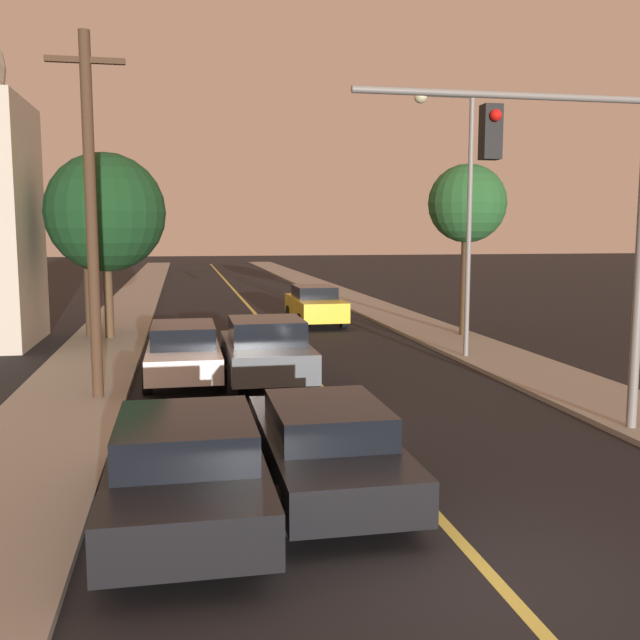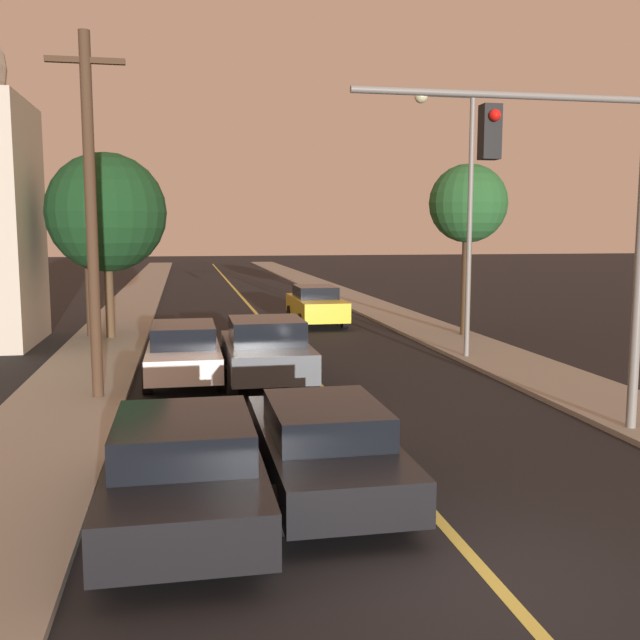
# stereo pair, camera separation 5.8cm
# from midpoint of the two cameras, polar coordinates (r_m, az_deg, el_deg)

# --- Properties ---
(ground_plane) EXTENTS (200.00, 200.00, 0.00)m
(ground_plane) POSITION_cam_midpoint_polar(r_m,az_deg,el_deg) (8.29, 13.62, -19.63)
(ground_plane) COLOR black
(road_surface) EXTENTS (8.90, 80.00, 0.01)m
(road_surface) POSITION_cam_midpoint_polar(r_m,az_deg,el_deg) (42.98, -6.73, 2.16)
(road_surface) COLOR black
(road_surface) RESTS_ON ground
(sidewalk_left) EXTENTS (2.50, 80.00, 0.12)m
(sidewalk_left) POSITION_cam_midpoint_polar(r_m,az_deg,el_deg) (42.93, -14.35, 2.06)
(sidewalk_left) COLOR gray
(sidewalk_left) RESTS_ON ground
(sidewalk_right) EXTENTS (2.50, 80.00, 0.12)m
(sidewalk_right) POSITION_cam_midpoint_polar(r_m,az_deg,el_deg) (43.77, 0.74, 2.37)
(sidewalk_right) COLOR gray
(sidewalk_right) RESTS_ON ground
(car_near_lane_front) EXTENTS (1.86, 4.64, 1.32)m
(car_near_lane_front) POSITION_cam_midpoint_polar(r_m,az_deg,el_deg) (10.32, 0.27, -9.85)
(car_near_lane_front) COLOR black
(car_near_lane_front) RESTS_ON ground
(car_near_lane_second) EXTENTS (2.05, 4.25, 1.62)m
(car_near_lane_second) POSITION_cam_midpoint_polar(r_m,az_deg,el_deg) (17.27, -4.44, -2.44)
(car_near_lane_second) COLOR #474C51
(car_near_lane_second) RESTS_ON ground
(car_outer_lane_front) EXTENTS (2.01, 4.62, 1.41)m
(car_outer_lane_front) POSITION_cam_midpoint_polar(r_m,az_deg,el_deg) (9.40, -10.82, -11.38)
(car_outer_lane_front) COLOR black
(car_outer_lane_front) RESTS_ON ground
(car_outer_lane_second) EXTENTS (1.86, 4.92, 1.43)m
(car_outer_lane_second) POSITION_cam_midpoint_polar(r_m,az_deg,el_deg) (18.06, -10.95, -2.41)
(car_outer_lane_second) COLOR white
(car_outer_lane_second) RESTS_ON ground
(car_far_oncoming) EXTENTS (1.87, 4.84, 1.51)m
(car_far_oncoming) POSITION_cam_midpoint_polar(r_m,az_deg,el_deg) (28.48, -0.47, 1.25)
(car_far_oncoming) COLOR gold
(car_far_oncoming) RESTS_ON ground
(traffic_signal_mast) EXTENTS (5.41, 0.42, 6.08)m
(traffic_signal_mast) POSITION_cam_midpoint_polar(r_m,az_deg,el_deg) (13.29, 19.81, 9.26)
(traffic_signal_mast) COLOR slate
(traffic_signal_mast) RESTS_ON ground
(streetlamp_right) EXTENTS (1.75, 0.36, 7.42)m
(streetlamp_right) POSITION_cam_midpoint_polar(r_m,az_deg,el_deg) (20.59, 10.82, 10.19)
(streetlamp_right) COLOR slate
(streetlamp_right) RESTS_ON ground
(utility_pole_left) EXTENTS (1.60, 0.24, 7.67)m
(utility_pole_left) POSITION_cam_midpoint_polar(r_m,az_deg,el_deg) (15.94, -17.95, 8.28)
(utility_pole_left) COLOR #422D1E
(utility_pole_left) RESTS_ON ground
(tree_left_near) EXTENTS (2.51, 2.51, 5.18)m
(tree_left_near) POSITION_cam_midpoint_polar(r_m,az_deg,el_deg) (25.55, -18.29, 7.48)
(tree_left_near) COLOR #3D2B1C
(tree_left_near) RESTS_ON ground
(tree_left_far) EXTENTS (3.94, 3.94, 6.16)m
(tree_left_far) POSITION_cam_midpoint_polar(r_m,az_deg,el_deg) (24.91, -16.86, 8.21)
(tree_left_far) COLOR #4C3823
(tree_left_far) RESTS_ON ground
(tree_right_near) EXTENTS (2.67, 2.67, 5.85)m
(tree_right_near) POSITION_cam_midpoint_polar(r_m,az_deg,el_deg) (25.07, 11.63, 9.01)
(tree_right_near) COLOR #4C3823
(tree_right_near) RESTS_ON ground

